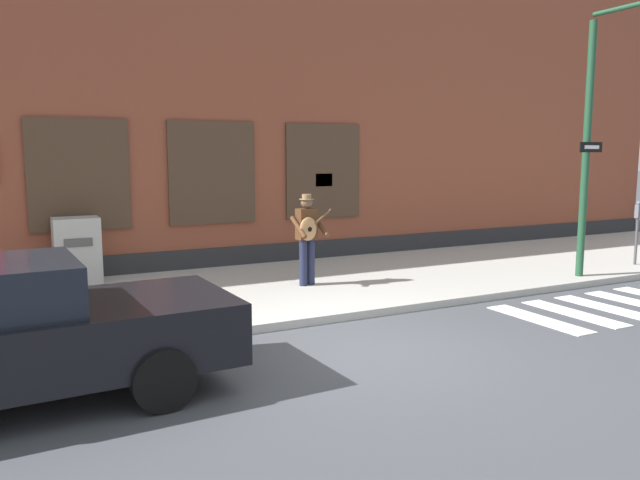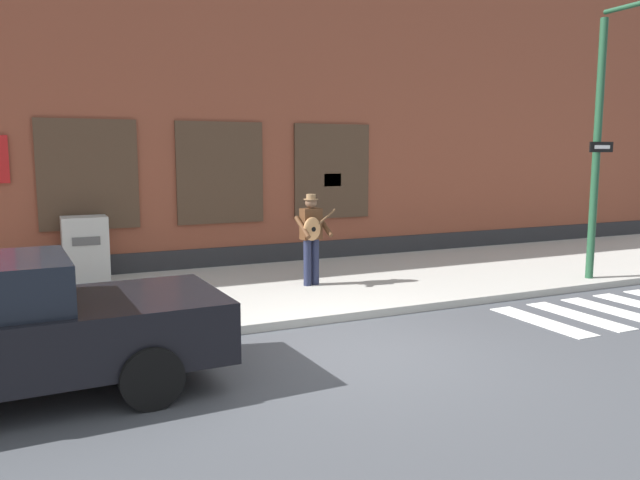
% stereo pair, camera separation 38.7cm
% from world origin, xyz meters
% --- Properties ---
extents(ground_plane, '(160.00, 160.00, 0.00)m').
position_xyz_m(ground_plane, '(0.00, 0.00, 0.00)').
color(ground_plane, '#424449').
extents(sidewalk, '(28.00, 4.84, 0.13)m').
position_xyz_m(sidewalk, '(0.00, 3.84, 0.07)').
color(sidewalk, '#ADAAA3').
rests_on(sidewalk, ground).
extents(building_backdrop, '(28.00, 4.06, 7.64)m').
position_xyz_m(building_backdrop, '(-0.00, 8.26, 3.82)').
color(building_backdrop, brown).
rests_on(building_backdrop, ground).
extents(crosswalk, '(5.20, 1.90, 0.01)m').
position_xyz_m(crosswalk, '(5.75, 0.12, 0.01)').
color(crosswalk, silver).
rests_on(crosswalk, ground).
extents(red_car, '(4.67, 2.11, 1.53)m').
position_xyz_m(red_car, '(-4.16, 0.13, 0.77)').
color(red_car, black).
rests_on(red_car, ground).
extents(busker, '(0.74, 0.57, 1.72)m').
position_xyz_m(busker, '(0.97, 3.57, 1.11)').
color(busker, '#1E233D').
rests_on(busker, sidewalk).
extents(traffic_light, '(0.60, 2.56, 5.22)m').
position_xyz_m(traffic_light, '(6.30, 0.93, 3.71)').
color(traffic_light, '#1E472D').
rests_on(traffic_light, sidewalk).
extents(parking_meter, '(0.13, 0.11, 1.44)m').
position_xyz_m(parking_meter, '(8.52, 2.22, 1.07)').
color(parking_meter, '#47474C').
rests_on(parking_meter, sidewalk).
extents(utility_box, '(0.84, 0.66, 1.27)m').
position_xyz_m(utility_box, '(-2.86, 5.81, 0.76)').
color(utility_box, '#ADADA8').
rests_on(utility_box, sidewalk).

